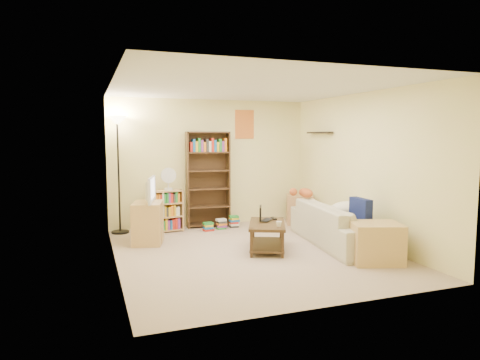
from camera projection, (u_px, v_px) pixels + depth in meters
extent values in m
plane|color=tan|center=(251.00, 252.00, 6.58)|extent=(4.50, 4.50, 0.00)
cube|color=#FFEDAB|center=(211.00, 163.00, 8.56)|extent=(4.00, 0.04, 2.50)
cube|color=#FFEDAB|center=(332.00, 189.00, 4.35)|extent=(4.00, 0.04, 2.50)
cube|color=#FFEDAB|center=(114.00, 176.00, 5.78)|extent=(0.04, 4.50, 2.50)
cube|color=#FFEDAB|center=(363.00, 168.00, 7.13)|extent=(0.04, 4.50, 2.50)
cube|color=silver|center=(252.00, 87.00, 6.33)|extent=(4.00, 4.50, 0.04)
cube|color=red|center=(244.00, 124.00, 8.72)|extent=(0.40, 0.02, 0.58)
cube|color=black|center=(320.00, 133.00, 8.26)|extent=(0.12, 0.80, 0.03)
imported|color=#BEBA9E|center=(339.00, 224.00, 7.05)|extent=(2.49, 1.45, 0.66)
cube|color=navy|center=(361.00, 211.00, 6.56)|extent=(0.14, 0.44, 0.39)
ellipsoid|color=white|center=(347.00, 209.00, 7.11)|extent=(0.61, 0.44, 0.26)
ellipsoid|color=#C35829|center=(306.00, 193.00, 7.80)|extent=(0.44, 0.24, 0.17)
sphere|color=#C35829|center=(293.00, 192.00, 7.74)|extent=(0.14, 0.14, 0.14)
cube|color=#452E1A|center=(267.00, 224.00, 6.67)|extent=(0.88, 1.11, 0.04)
cube|color=#452E1A|center=(267.00, 245.00, 6.70)|extent=(0.84, 1.05, 0.03)
cube|color=#452E1A|center=(251.00, 243.00, 6.27)|extent=(0.04, 0.04, 0.43)
cube|color=#452E1A|center=(283.00, 244.00, 6.25)|extent=(0.04, 0.04, 0.43)
cube|color=#452E1A|center=(253.00, 230.00, 7.13)|extent=(0.04, 0.04, 0.43)
cube|color=#452E1A|center=(281.00, 231.00, 7.10)|extent=(0.04, 0.04, 0.43)
imported|color=black|center=(269.00, 220.00, 6.81)|extent=(0.49, 0.49, 0.02)
cube|color=white|center=(260.00, 213.00, 6.81)|extent=(0.14, 0.30, 0.22)
imported|color=white|center=(279.00, 224.00, 6.38)|extent=(0.18, 0.18, 0.08)
cube|color=black|center=(274.00, 218.00, 6.98)|extent=(0.07, 0.18, 0.02)
cube|color=tan|center=(148.00, 223.00, 7.12)|extent=(0.61, 0.74, 0.69)
imported|color=black|center=(147.00, 190.00, 7.06)|extent=(0.78, 0.47, 0.42)
cube|color=#412E19|center=(208.00, 180.00, 8.37)|extent=(0.86, 0.34, 1.87)
cube|color=tan|center=(166.00, 211.00, 7.96)|extent=(0.63, 0.31, 0.78)
cylinder|color=silver|center=(168.00, 189.00, 7.91)|extent=(0.16, 0.16, 0.04)
cylinder|color=silver|center=(168.00, 184.00, 7.90)|extent=(0.02, 0.02, 0.16)
cylinder|color=silver|center=(168.00, 175.00, 7.86)|extent=(0.28, 0.06, 0.28)
cylinder|color=black|center=(120.00, 232.00, 7.90)|extent=(0.32, 0.32, 0.03)
cylinder|color=black|center=(119.00, 179.00, 7.79)|extent=(0.03, 0.03, 2.02)
cone|color=#FDF0C5|center=(117.00, 120.00, 7.69)|extent=(0.36, 0.36, 0.16)
cube|color=tan|center=(300.00, 209.00, 8.72)|extent=(0.67, 0.67, 0.59)
cube|color=#D5B667|center=(376.00, 243.00, 6.03)|extent=(0.82, 0.75, 0.56)
cube|color=red|center=(208.00, 227.00, 8.07)|extent=(0.19, 0.15, 0.16)
cube|color=#1966B2|center=(222.00, 224.00, 8.22)|extent=(0.19, 0.15, 0.19)
cube|color=gold|center=(234.00, 221.00, 8.38)|extent=(0.19, 0.15, 0.23)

